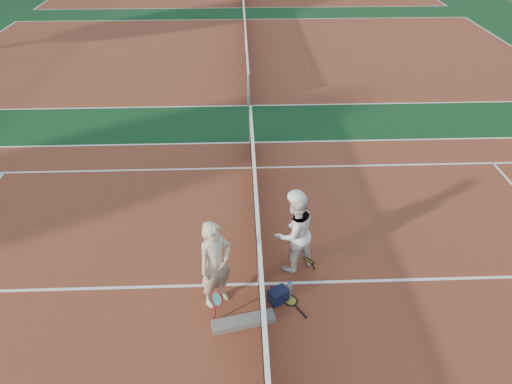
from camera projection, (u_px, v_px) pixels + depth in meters
ground at (259, 284)px, 8.53m from camera, size 130.00×130.00×0.00m
court_main at (259, 284)px, 8.52m from camera, size 23.77×10.97×0.01m
court_far_a at (246, 53)px, 19.59m from camera, size 23.77×10.97×0.01m
net_main at (259, 264)px, 8.23m from camera, size 0.10×10.98×1.02m
net_far_a at (246, 41)px, 19.30m from camera, size 0.10×10.98×1.02m
player_a at (215, 265)px, 7.72m from camera, size 0.75×0.72×1.73m
player_b at (294, 232)px, 8.43m from camera, size 1.04×0.97×1.71m
racket_red at (217, 306)px, 7.72m from camera, size 0.32×0.31×0.59m
racket_black_held at (308, 266)px, 8.54m from camera, size 0.43×0.44×0.52m
racket_spare at (290, 300)px, 8.18m from camera, size 0.54×0.65×0.03m
sports_bag_navy at (278, 296)px, 8.12m from camera, size 0.40×0.37×0.26m
sports_bag_purple at (278, 294)px, 8.18m from camera, size 0.28×0.19×0.23m
net_cover_canvas at (244, 322)px, 7.74m from camera, size 1.11×0.47×0.11m
water_bottle at (289, 290)px, 8.21m from camera, size 0.09×0.09×0.30m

